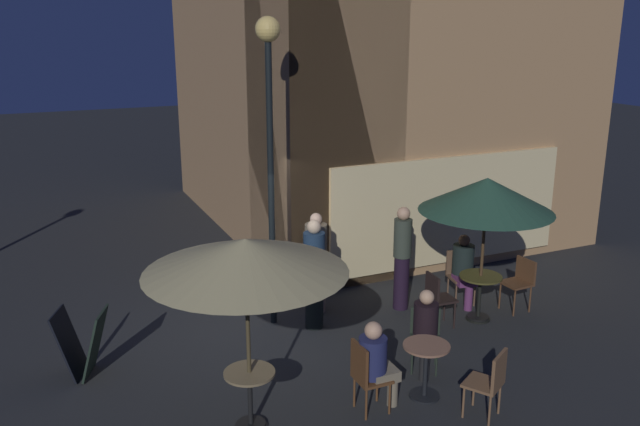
{
  "coord_description": "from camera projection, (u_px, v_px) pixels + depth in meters",
  "views": [
    {
      "loc": [
        -2.95,
        -9.44,
        4.76
      ],
      "look_at": [
        1.01,
        -0.61,
        1.98
      ],
      "focal_mm": 37.63,
      "sensor_mm": 36.0,
      "label": 1
    }
  ],
  "objects": [
    {
      "name": "patron_standing_4",
      "position": [
        402.0,
        257.0,
        11.3
      ],
      "size": [
        0.3,
        0.3,
        1.81
      ],
      "rotation": [
        0.0,
        0.0,
        2.03
      ],
      "color": "black",
      "rests_on": "ground"
    },
    {
      "name": "patron_standing_3",
      "position": [
        314.0,
        274.0,
        10.59
      ],
      "size": [
        0.34,
        0.34,
        1.8
      ],
      "rotation": [
        0.0,
        0.0,
        2.6
      ],
      "color": "black",
      "rests_on": "ground"
    },
    {
      "name": "patron_standing_5",
      "position": [
        316.0,
        263.0,
        11.18
      ],
      "size": [
        0.37,
        0.37,
        1.74
      ],
      "rotation": [
        0.0,
        0.0,
        4.4
      ],
      "color": "#746056",
      "rests_on": "ground"
    },
    {
      "name": "cafe_chair_2",
      "position": [
        437.0,
        295.0,
        10.7
      ],
      "size": [
        0.42,
        0.42,
        0.91
      ],
      "rotation": [
        0.0,
        0.0,
        -0.07
      ],
      "color": "black",
      "rests_on": "ground"
    },
    {
      "name": "cafe_chair_3",
      "position": [
        491.0,
        379.0,
        8.21
      ],
      "size": [
        0.58,
        0.58,
        0.91
      ],
      "rotation": [
        0.0,
        0.0,
        2.12
      ],
      "color": "brown",
      "rests_on": "ground"
    },
    {
      "name": "cafe_table_2",
      "position": [
        426.0,
        363.0,
        8.69
      ],
      "size": [
        0.61,
        0.61,
        0.75
      ],
      "color": "black",
      "rests_on": "ground"
    },
    {
      "name": "patron_seated_2",
      "position": [
        376.0,
        360.0,
        8.35
      ],
      "size": [
        0.55,
        0.36,
        1.22
      ],
      "rotation": [
        0.0,
        0.0,
        -0.01
      ],
      "color": "#786D57",
      "rests_on": "ground"
    },
    {
      "name": "street_lamp_near_corner",
      "position": [
        269.0,
        105.0,
        10.03
      ],
      "size": [
        0.38,
        0.38,
        4.84
      ],
      "color": "black",
      "rests_on": "ground"
    },
    {
      "name": "patio_umbrella_1",
      "position": [
        246.0,
        256.0,
        7.55
      ],
      "size": [
        2.35,
        2.35,
        2.42
      ],
      "color": "black",
      "rests_on": "ground"
    },
    {
      "name": "cafe_chair_0",
      "position": [
        520.0,
        279.0,
        11.35
      ],
      "size": [
        0.46,
        0.46,
        0.9
      ],
      "rotation": [
        0.0,
        0.0,
        -3.08
      ],
      "color": "#543520",
      "rests_on": "ground"
    },
    {
      "name": "cafe_chair_4",
      "position": [
        425.0,
        333.0,
        9.46
      ],
      "size": [
        0.58,
        0.58,
        0.86
      ],
      "rotation": [
        0.0,
        0.0,
        -2.13
      ],
      "color": "black",
      "rests_on": "ground"
    },
    {
      "name": "menu_sandwich_board",
      "position": [
        82.0,
        343.0,
        9.23
      ],
      "size": [
        0.82,
        0.76,
        0.95
      ],
      "rotation": [
        0.0,
        0.0,
        -0.4
      ],
      "color": "black",
      "rests_on": "ground"
    },
    {
      "name": "cafe_building",
      "position": [
        340.0,
        51.0,
        14.24
      ],
      "size": [
        7.25,
        8.67,
        8.33
      ],
      "color": "tan",
      "rests_on": "ground"
    },
    {
      "name": "cafe_chair_1",
      "position": [
        460.0,
        271.0,
        11.7
      ],
      "size": [
        0.51,
        0.51,
        0.91
      ],
      "rotation": [
        0.0,
        0.0,
        -1.77
      ],
      "color": "brown",
      "rests_on": "ground"
    },
    {
      "name": "patron_seated_0",
      "position": [
        464.0,
        266.0,
        11.52
      ],
      "size": [
        0.43,
        0.55,
        1.26
      ],
      "rotation": [
        0.0,
        0.0,
        -1.77
      ],
      "color": "#643060",
      "rests_on": "ground"
    },
    {
      "name": "ground_plane",
      "position": [
        247.0,
        329.0,
        10.76
      ],
      "size": [
        60.0,
        60.0,
        0.0
      ],
      "primitive_type": "plane",
      "color": "#262829"
    },
    {
      "name": "cafe_table_1",
      "position": [
        250.0,
        391.0,
        8.02
      ],
      "size": [
        0.62,
        0.62,
        0.75
      ],
      "color": "black",
      "rests_on": "ground"
    },
    {
      "name": "patio_umbrella_0",
      "position": [
        487.0,
        195.0,
        10.53
      ],
      "size": [
        2.13,
        2.13,
        2.41
      ],
      "color": "black",
      "rests_on": "ground"
    },
    {
      "name": "cafe_table_0",
      "position": [
        480.0,
        289.0,
        10.97
      ],
      "size": [
        0.69,
        0.69,
        0.77
      ],
      "color": "black",
      "rests_on": "ground"
    },
    {
      "name": "cafe_chair_5",
      "position": [
        366.0,
        372.0,
        8.33
      ],
      "size": [
        0.41,
        0.41,
        0.95
      ],
      "rotation": [
        0.0,
        0.0,
        -0.01
      ],
      "color": "brown",
      "rests_on": "ground"
    },
    {
      "name": "patron_seated_1",
      "position": [
        426.0,
        327.0,
        9.28
      ],
      "size": [
        0.49,
        0.54,
        1.21
      ],
      "rotation": [
        0.0,
        0.0,
        -2.13
      ],
      "color": "black",
      "rests_on": "ground"
    }
  ]
}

